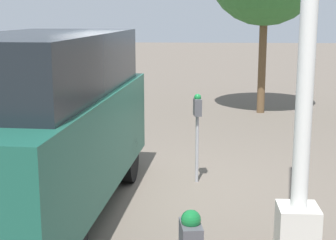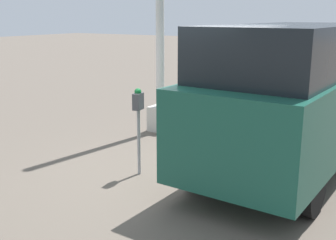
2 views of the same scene
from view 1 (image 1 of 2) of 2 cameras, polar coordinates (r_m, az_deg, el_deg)
name	(u,v)px [view 1 (image 1 of 2)]	position (r m, az deg, el deg)	size (l,w,h in m)	color
ground_plane	(159,189)	(7.85, -1.03, -7.65)	(80.00, 80.00, 0.00)	#60564C
parking_meter_near	(197,118)	(7.92, 3.27, 0.27)	(0.21, 0.14, 1.40)	#9E9EA3
lamp_post	(308,41)	(5.47, 15.21, 8.44)	(0.44, 0.44, 6.43)	beige
parked_van	(41,121)	(6.71, -13.89, -0.14)	(5.05, 2.12, 2.36)	#195142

